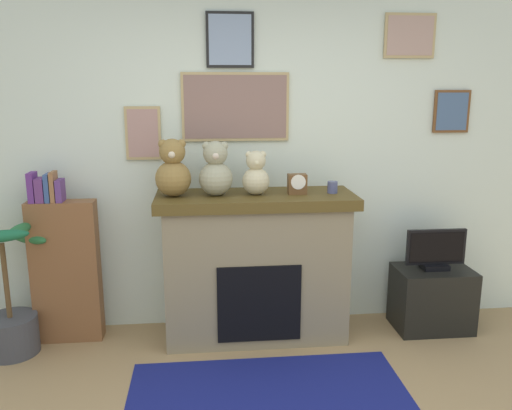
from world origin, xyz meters
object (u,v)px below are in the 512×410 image
object	(u,v)px
potted_plant	(10,308)
candle_jar	(332,187)
bookshelf	(65,267)
teddy_bear_brown	(216,171)
television	(436,251)
mantel_clock	(297,184)
tv_stand	(432,298)
teddy_bear_cream	(256,175)
fireplace	(256,265)
teddy_bear_tan	(173,171)

from	to	relation	value
potted_plant	candle_jar	xyz separation A→B (m)	(2.36, 0.10, 0.82)
bookshelf	teddy_bear_brown	size ratio (longest dim) A/B	3.28
potted_plant	bookshelf	bearing A→B (deg)	27.23
candle_jar	teddy_bear_brown	size ratio (longest dim) A/B	0.22
television	mantel_clock	bearing A→B (deg)	179.32
tv_stand	candle_jar	world-z (taller)	candle_jar
candle_jar	teddy_bear_cream	world-z (taller)	teddy_bear_cream
teddy_bear_brown	teddy_bear_cream	bearing A→B (deg)	0.02
tv_stand	fireplace	bearing A→B (deg)	178.72
mantel_clock	teddy_bear_brown	distance (m)	0.61
fireplace	teddy_bear_brown	bearing A→B (deg)	-176.42
fireplace	tv_stand	xyz separation A→B (m)	(1.41, -0.03, -0.32)
potted_plant	tv_stand	world-z (taller)	potted_plant
teddy_bear_cream	tv_stand	bearing A→B (deg)	-0.54
television	fireplace	bearing A→B (deg)	178.67
teddy_bear_tan	teddy_bear_brown	xyz separation A→B (m)	(0.31, 0.00, -0.01)
potted_plant	television	xyz separation A→B (m)	(3.19, 0.08, 0.30)
fireplace	bookshelf	xyz separation A→B (m)	(-1.43, 0.07, 0.01)
tv_stand	teddy_bear_tan	xyz separation A→B (m)	(-2.00, 0.01, 1.06)
fireplace	teddy_bear_tan	size ratio (longest dim) A/B	3.53
potted_plant	teddy_bear_brown	distance (m)	1.77
bookshelf	teddy_bear_cream	world-z (taller)	teddy_bear_cream
bookshelf	candle_jar	distance (m)	2.08
television	teddy_bear_brown	xyz separation A→B (m)	(-1.70, 0.01, 0.65)
teddy_bear_brown	teddy_bear_cream	world-z (taller)	teddy_bear_brown
fireplace	television	distance (m)	1.41
fireplace	tv_stand	world-z (taller)	fireplace
potted_plant	candle_jar	world-z (taller)	candle_jar
bookshelf	mantel_clock	size ratio (longest dim) A/B	8.64
television	candle_jar	size ratio (longest dim) A/B	5.40
fireplace	tv_stand	size ratio (longest dim) A/B	2.50
television	potted_plant	bearing A→B (deg)	-178.52
fireplace	potted_plant	distance (m)	1.80
television	mantel_clock	distance (m)	1.23
teddy_bear_tan	potted_plant	bearing A→B (deg)	-175.32
television	teddy_bear_cream	xyz separation A→B (m)	(-1.41, 0.01, 0.62)
bookshelf	mantel_clock	bearing A→B (deg)	-2.91
tv_stand	mantel_clock	xyz separation A→B (m)	(-1.10, 0.01, 0.95)
potted_plant	fireplace	bearing A→B (deg)	3.70
candle_jar	teddy_bear_cream	bearing A→B (deg)	-179.96
tv_stand	candle_jar	xyz separation A→B (m)	(-0.83, 0.01, 0.92)
potted_plant	television	distance (m)	3.21
bookshelf	teddy_bear_tan	bearing A→B (deg)	-5.98
candle_jar	teddy_bear_tan	size ratio (longest dim) A/B	0.21
tv_stand	mantel_clock	distance (m)	1.45
candle_jar	teddy_bear_cream	distance (m)	0.58
teddy_bear_tan	bookshelf	bearing A→B (deg)	174.02
potted_plant	teddy_bear_brown	bearing A→B (deg)	3.73
candle_jar	tv_stand	bearing A→B (deg)	-0.94
teddy_bear_brown	potted_plant	bearing A→B (deg)	-176.27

